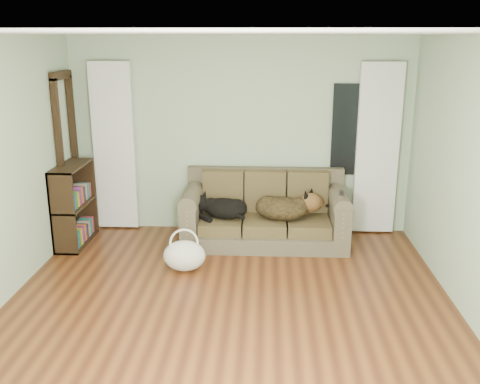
{
  "coord_description": "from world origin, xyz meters",
  "views": [
    {
      "loc": [
        0.35,
        -4.54,
        2.57
      ],
      "look_at": [
        0.04,
        1.6,
        0.78
      ],
      "focal_mm": 40.0,
      "sensor_mm": 36.0,
      "label": 1
    }
  ],
  "objects_px": {
    "sofa": "(265,209)",
    "bookshelf": "(74,206)",
    "dog_shepherd": "(285,208)",
    "tote_bag": "(184,257)",
    "dog_black_lab": "(222,208)"
  },
  "relations": [
    {
      "from": "dog_shepherd",
      "to": "tote_bag",
      "type": "relative_size",
      "value": 1.45
    },
    {
      "from": "sofa",
      "to": "dog_shepherd",
      "type": "xyz_separation_m",
      "value": [
        0.25,
        -0.06,
        0.04
      ]
    },
    {
      "from": "dog_shepherd",
      "to": "bookshelf",
      "type": "distance_m",
      "value": 2.68
    },
    {
      "from": "tote_bag",
      "to": "bookshelf",
      "type": "distance_m",
      "value": 1.74
    },
    {
      "from": "sofa",
      "to": "dog_black_lab",
      "type": "relative_size",
      "value": 3.48
    },
    {
      "from": "sofa",
      "to": "dog_shepherd",
      "type": "bearing_deg",
      "value": -12.53
    },
    {
      "from": "sofa",
      "to": "tote_bag",
      "type": "xyz_separation_m",
      "value": [
        -0.91,
        -0.92,
        -0.29
      ]
    },
    {
      "from": "tote_bag",
      "to": "bookshelf",
      "type": "relative_size",
      "value": 0.46
    },
    {
      "from": "tote_bag",
      "to": "bookshelf",
      "type": "bearing_deg",
      "value": 153.31
    },
    {
      "from": "dog_shepherd",
      "to": "bookshelf",
      "type": "height_order",
      "value": "bookshelf"
    },
    {
      "from": "dog_shepherd",
      "to": "sofa",
      "type": "bearing_deg",
      "value": 2.48
    },
    {
      "from": "dog_shepherd",
      "to": "tote_bag",
      "type": "distance_m",
      "value": 1.48
    },
    {
      "from": "sofa",
      "to": "bookshelf",
      "type": "xyz_separation_m",
      "value": [
        -2.43,
        -0.15,
        0.05
      ]
    },
    {
      "from": "sofa",
      "to": "dog_black_lab",
      "type": "xyz_separation_m",
      "value": [
        -0.55,
        -0.05,
        0.03
      ]
    },
    {
      "from": "sofa",
      "to": "bookshelf",
      "type": "relative_size",
      "value": 2.0
    }
  ]
}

